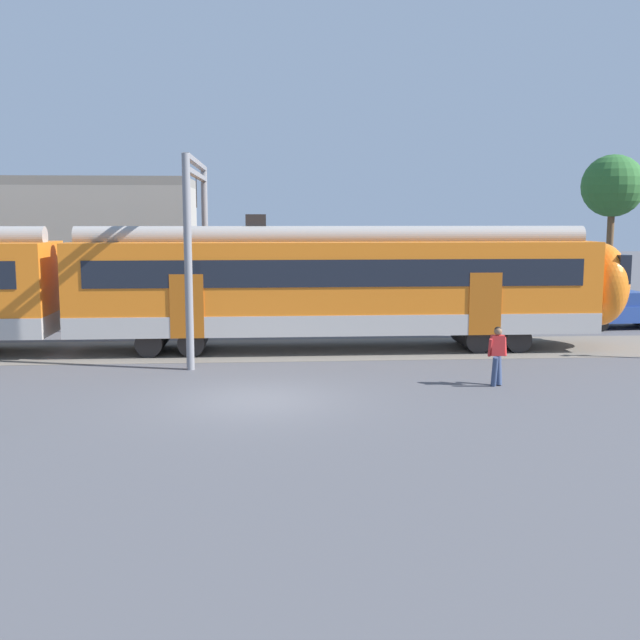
{
  "coord_description": "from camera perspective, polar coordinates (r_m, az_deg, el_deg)",
  "views": [
    {
      "loc": [
        0.27,
        -18.72,
        4.64
      ],
      "look_at": [
        1.82,
        3.24,
        1.6
      ],
      "focal_mm": 42.0,
      "sensor_mm": 36.0,
      "label": 1
    }
  ],
  "objects": [
    {
      "name": "ground_plane",
      "position": [
        19.28,
        -4.76,
        -6.09
      ],
      "size": [
        160.0,
        160.0,
        0.0
      ],
      "primitive_type": "plane",
      "color": "#515156"
    },
    {
      "name": "track_bed",
      "position": [
        27.72,
        -22.24,
        -2.35
      ],
      "size": [
        80.0,
        4.4,
        0.01
      ],
      "primitive_type": "cube",
      "color": "slate",
      "rests_on": "ground"
    },
    {
      "name": "commuter_train",
      "position": [
        26.74,
        -17.43,
        2.38
      ],
      "size": [
        38.05,
        3.07,
        4.73
      ],
      "color": "#B2ADA8",
      "rests_on": "ground"
    },
    {
      "name": "pedestrian_red",
      "position": [
        21.15,
        13.36,
        -2.36
      ],
      "size": [
        0.56,
        0.63,
        1.67
      ],
      "color": "navy",
      "rests_on": "ground"
    },
    {
      "name": "parked_car_blue",
      "position": [
        33.83,
        21.85,
        0.75
      ],
      "size": [
        4.09,
        1.93,
        1.54
      ],
      "color": "#284799",
      "rests_on": "ground"
    },
    {
      "name": "catenary_gantry",
      "position": [
        26.02,
        -9.34,
        7.04
      ],
      "size": [
        0.24,
        6.64,
        6.53
      ],
      "color": "gray",
      "rests_on": "ground"
    },
    {
      "name": "background_building",
      "position": [
        37.32,
        -20.93,
        5.15
      ],
      "size": [
        14.55,
        5.0,
        9.2
      ],
      "color": "gray",
      "rests_on": "ground"
    },
    {
      "name": "street_tree_right",
      "position": [
        37.77,
        21.41,
        9.39
      ],
      "size": [
        2.88,
        2.88,
        7.51
      ],
      "color": "brown",
      "rests_on": "ground"
    }
  ]
}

